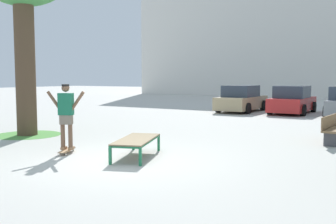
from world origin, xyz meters
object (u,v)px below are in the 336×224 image
skateboard (67,150)px  car_red (292,101)px  skate_box (136,140)px  car_tan (241,99)px  skater (66,112)px

skateboard → car_red: (2.23, 14.45, 0.61)m
skate_box → car_tan: bearing=99.9°
skate_box → skateboard: 1.93m
car_red → skate_box: bearing=-91.7°
skateboard → skater: 0.99m
car_tan → skateboard: bearing=-87.7°
skate_box → car_red: car_red is taller
skate_box → car_red: (0.41, 13.91, 0.28)m
skateboard → car_tan: (-0.57, 14.15, 0.61)m
car_tan → car_red: (2.80, 0.30, 0.00)m
skateboard → skater: size_ratio=0.48×
skater → car_red: (2.23, 14.44, -0.38)m
skater → car_tan: skater is taller
car_tan → car_red: bearing=6.0°
skate_box → skater: 2.01m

